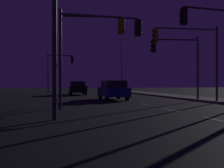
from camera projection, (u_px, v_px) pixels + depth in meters
ground_plane at (126, 101)px, 23.27m from camera, size 112.00×112.00×0.00m
sidewalk_right at (199, 99)px, 24.71m from camera, size 2.73×77.00×0.14m
lane_markings_center at (115, 98)px, 26.68m from camera, size 0.14×50.00×0.01m
lane_edge_line at (158, 97)px, 29.22m from camera, size 0.14×53.00×0.01m
car at (113, 90)px, 24.12m from camera, size 1.85×4.41×1.57m
car_oncoming at (77, 88)px, 34.42m from camera, size 1.96×4.46×1.57m
traffic_light_near_left at (176, 55)px, 22.72m from camera, size 3.81×0.65×4.80m
traffic_light_overhead_east at (88, 40)px, 17.21m from camera, size 3.79×0.74×5.50m
traffic_light_far_right at (188, 47)px, 20.35m from camera, size 4.79×0.55×5.20m
traffic_light_mid_left at (59, 65)px, 39.94m from camera, size 3.52×0.53×5.32m
traffic_light_near_right at (218, 34)px, 17.06m from camera, size 4.50×0.62×5.70m
traffic_light_far_left at (98, 39)px, 16.25m from camera, size 4.70×0.54×5.30m
street_lamp_far_end at (123, 60)px, 46.54m from camera, size 0.62×1.73×8.20m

